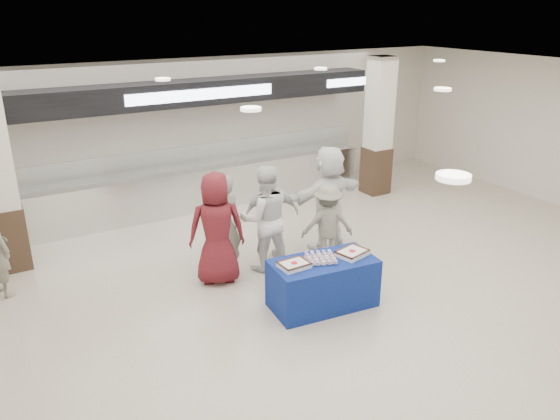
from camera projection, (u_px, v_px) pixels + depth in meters
ground at (346, 316)px, 7.97m from camera, size 14.00×14.00×0.00m
serving_line at (200, 156)px, 11.92m from camera, size 8.70×0.85×2.80m
column_right at (378, 130)px, 12.71m from camera, size 0.55×0.55×3.20m
display_table at (323, 283)px, 8.14m from camera, size 1.62×0.93×0.75m
sheet_cake_left at (294, 264)px, 7.79m from camera, size 0.42×0.34×0.09m
sheet_cake_right at (352, 252)px, 8.16m from camera, size 0.51×0.44×0.09m
cupcake_tray at (321, 258)px, 8.00m from camera, size 0.53×0.46×0.07m
civilian_maroon at (217, 229)px, 8.68m from camera, size 1.05×0.87×1.86m
soldier_a at (223, 226)px, 8.88m from camera, size 0.66×0.44×1.77m
chef_tall at (265, 218)px, 9.12m from camera, size 1.03×0.88×1.84m
chef_short at (271, 215)px, 9.51m from camera, size 1.06×0.64×1.68m
soldier_b at (328, 223)px, 9.48m from camera, size 1.04×0.84×1.41m
civilian_white at (328, 198)px, 9.95m from camera, size 1.85×0.78×1.94m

